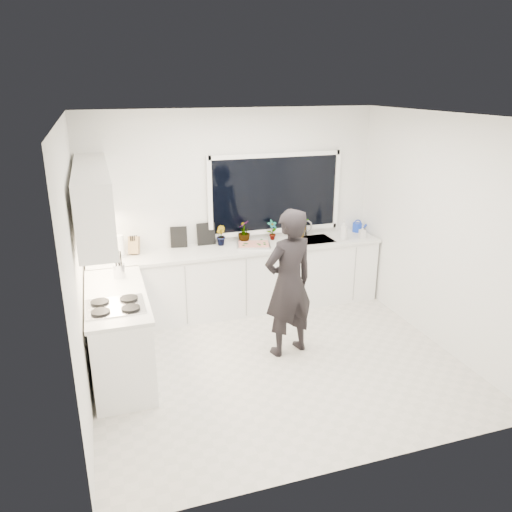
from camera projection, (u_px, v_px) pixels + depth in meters
name	position (u px, v px, depth m)	size (l,w,h in m)	color
floor	(276.00, 362.00, 5.68)	(4.00, 3.50, 0.02)	beige
wall_back	(233.00, 210.00, 6.81)	(4.00, 0.02, 2.70)	white
wall_left	(76.00, 270.00, 4.65)	(0.02, 3.50, 2.70)	white
wall_right	(439.00, 232.00, 5.82)	(0.02, 3.50, 2.70)	white
ceiling	(280.00, 115.00, 4.79)	(4.00, 3.50, 0.02)	white
window	(275.00, 194.00, 6.89)	(1.80, 0.02, 1.00)	black
base_cabinets_back	(240.00, 280.00, 6.84)	(3.92, 0.58, 0.88)	white
base_cabinets_left	(120.00, 334.00, 5.36)	(0.58, 1.60, 0.88)	white
countertop_back	(240.00, 248.00, 6.68)	(3.94, 0.62, 0.04)	silver
countertop_left	(116.00, 295.00, 5.21)	(0.62, 1.60, 0.04)	silver
upper_cabinets	(93.00, 200.00, 5.18)	(0.34, 2.10, 0.70)	white
sink	(311.00, 243.00, 7.00)	(0.58, 0.42, 0.14)	silver
faucet	(306.00, 228.00, 7.13)	(0.03, 0.03, 0.22)	silver
stovetop	(115.00, 306.00, 4.88)	(0.56, 0.48, 0.03)	black
person	(289.00, 283.00, 5.61)	(0.63, 0.41, 1.73)	black
pizza_tray	(254.00, 245.00, 6.70)	(0.44, 0.33, 0.03)	silver
pizza	(254.00, 244.00, 6.70)	(0.40, 0.29, 0.01)	red
watering_can	(357.00, 227.00, 7.34)	(0.14, 0.14, 0.13)	#1333B7
paper_towel_roll	(120.00, 246.00, 6.28)	(0.11, 0.11, 0.26)	white
knife_block	(134.00, 246.00, 6.37)	(0.13, 0.10, 0.22)	brown
utensil_crock	(119.00, 271.00, 5.60)	(0.13, 0.13, 0.16)	#AFAFB3
picture_frame_large	(179.00, 237.00, 6.62)	(0.22, 0.02, 0.28)	black
picture_frame_small	(206.00, 234.00, 6.73)	(0.25, 0.02, 0.30)	black
herb_plants	(277.00, 228.00, 6.94)	(1.39, 0.41, 0.34)	#26662D
soap_bottles	(348.00, 231.00, 6.95)	(0.41, 0.14, 0.29)	#D8BF66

